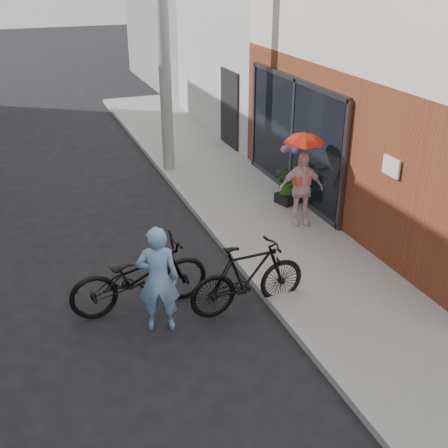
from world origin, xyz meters
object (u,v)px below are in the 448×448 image
officer (158,279)px  planter (287,198)px  bike_left (139,276)px  utility_pole (163,23)px  bike_right (248,277)px  kimono_woman (301,189)px

officer → planter: (3.62, 3.16, -0.57)m
bike_left → officer: bearing=-169.2°
utility_pole → planter: 4.76m
planter → bike_right: bearing=-125.6°
planter → officer: bearing=-138.9°
officer → bike_right: 1.38m
bike_left → kimono_woman: size_ratio=1.46×
bike_right → utility_pole: bearing=-7.4°
utility_pole → bike_left: (-2.03, -5.54, -2.95)m
officer → kimono_woman: 4.02m
bike_right → officer: bearing=87.1°
officer → bike_left: size_ratio=0.76×
officer → bike_right: size_ratio=0.87×
bike_right → kimono_woman: 3.00m
kimono_woman → planter: 1.19m
utility_pole → planter: utility_pole is taller
utility_pole → bike_left: bearing=-110.1°
bike_right → planter: 3.92m
utility_pole → bike_right: utility_pole is taller
bike_left → bike_right: 1.62m
utility_pole → planter: size_ratio=17.41×
kimono_woman → bike_right: bearing=-118.5°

